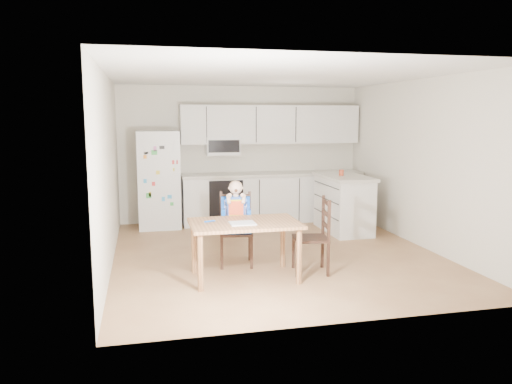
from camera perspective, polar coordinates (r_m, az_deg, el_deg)
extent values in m
cube|color=brown|center=(7.21, 2.23, -7.08)|extent=(4.50, 5.00, 0.01)
cube|color=beige|center=(9.40, -1.70, 4.37)|extent=(4.50, 0.02, 2.50)
cube|color=beige|center=(6.75, -16.51, 2.36)|extent=(0.02, 5.00, 2.50)
cube|color=beige|center=(7.86, 18.35, 3.12)|extent=(0.02, 5.00, 2.50)
cube|color=white|center=(6.96, 2.35, 13.19)|extent=(4.50, 5.00, 0.01)
cube|color=silver|center=(8.92, -11.07, 1.41)|extent=(0.72, 0.70, 1.70)
cube|color=silver|center=(9.32, 1.88, -0.74)|extent=(3.34, 0.60, 0.86)
cube|color=beige|center=(9.25, 1.91, 2.07)|extent=(3.37, 0.62, 0.05)
cube|color=black|center=(8.83, -3.39, -1.27)|extent=(0.60, 0.02, 0.80)
cube|color=silver|center=(9.33, 1.72, 7.72)|extent=(3.34, 0.34, 0.70)
cube|color=silver|center=(9.12, -3.87, 5.30)|extent=(0.60, 0.38, 0.33)
cube|color=silver|center=(8.62, 9.94, -1.47)|extent=(0.62, 1.24, 0.91)
cube|color=beige|center=(8.55, 10.02, 1.71)|extent=(0.68, 1.30, 0.05)
cylinder|color=#B73D1F|center=(8.52, 9.73, 2.20)|extent=(0.08, 0.08, 0.10)
cube|color=brown|center=(5.97, -1.30, -3.61)|extent=(1.30, 0.84, 0.04)
cylinder|color=brown|center=(5.64, -6.38, -8.05)|extent=(0.07, 0.07, 0.66)
cylinder|color=brown|center=(6.30, -7.10, -6.28)|extent=(0.07, 0.07, 0.66)
cylinder|color=brown|center=(5.88, 4.95, -7.35)|extent=(0.07, 0.07, 0.66)
cylinder|color=brown|center=(6.51, 3.09, -5.74)|extent=(0.07, 0.07, 0.66)
cube|color=#B3B3B8|center=(5.87, -1.57, -3.59)|extent=(0.30, 0.26, 0.01)
cylinder|color=#0942AB|center=(5.99, -5.41, -3.35)|extent=(0.12, 0.06, 0.02)
cube|color=black|center=(6.57, -2.30, -4.65)|extent=(0.48, 0.48, 0.03)
cube|color=black|center=(6.44, -3.92, -7.02)|extent=(0.04, 0.04, 0.42)
cube|color=black|center=(6.81, -3.96, -6.16)|extent=(0.04, 0.04, 0.42)
cube|color=black|center=(6.45, -0.51, -6.96)|extent=(0.04, 0.04, 0.42)
cube|color=black|center=(6.82, -0.74, -6.11)|extent=(0.04, 0.04, 0.42)
cube|color=black|center=(6.70, -2.37, -2.07)|extent=(0.42, 0.10, 0.50)
cube|color=#0942AB|center=(6.56, -2.30, -4.10)|extent=(0.43, 0.39, 0.10)
cube|color=#0942AB|center=(6.65, -2.36, -1.98)|extent=(0.39, 0.11, 0.34)
cube|color=#5660CC|center=(6.52, -2.29, -3.64)|extent=(0.33, 0.30, 0.02)
cube|color=navy|center=(6.51, -2.32, -1.63)|extent=(0.24, 0.17, 0.26)
cube|color=red|center=(6.45, -2.29, -1.82)|extent=(0.19, 0.04, 0.20)
sphere|color=beige|center=(6.46, -2.33, 0.50)|extent=(0.19, 0.19, 0.17)
ellipsoid|color=olive|center=(6.46, -2.33, 0.66)|extent=(0.19, 0.18, 0.14)
cube|color=black|center=(6.29, 6.25, -5.30)|extent=(0.49, 0.49, 0.03)
cube|color=black|center=(6.51, 4.28, -6.86)|extent=(0.04, 0.04, 0.42)
cube|color=black|center=(6.56, 7.59, -6.77)|extent=(0.04, 0.04, 0.42)
cube|color=black|center=(6.14, 4.74, -7.80)|extent=(0.04, 0.04, 0.42)
cube|color=black|center=(6.21, 8.25, -7.69)|extent=(0.04, 0.04, 0.42)
cube|color=black|center=(6.27, 8.00, -2.91)|extent=(0.11, 0.42, 0.50)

